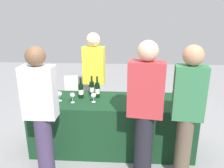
# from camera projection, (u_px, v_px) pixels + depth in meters

# --- Properties ---
(ground_plane) EXTENTS (12.00, 12.00, 0.00)m
(ground_plane) POSITION_uv_depth(u_px,v_px,m) (112.00, 147.00, 3.50)
(ground_plane) COLOR gray
(tasting_table) EXTENTS (2.34, 0.76, 0.79)m
(tasting_table) POSITION_uv_depth(u_px,v_px,m) (112.00, 124.00, 3.38)
(tasting_table) COLOR #14381E
(tasting_table) RESTS_ON ground_plane
(wine_bottle_0) EXTENTS (0.08, 0.08, 0.31)m
(wine_bottle_0) POSITION_uv_depth(u_px,v_px,m) (81.00, 91.00, 3.32)
(wine_bottle_0) COLOR black
(wine_bottle_0) RESTS_ON tasting_table
(wine_bottle_1) EXTENTS (0.07, 0.07, 0.31)m
(wine_bottle_1) POSITION_uv_depth(u_px,v_px,m) (92.00, 88.00, 3.43)
(wine_bottle_1) COLOR black
(wine_bottle_1) RESTS_ON tasting_table
(wine_bottle_2) EXTENTS (0.07, 0.07, 0.33)m
(wine_bottle_2) POSITION_uv_depth(u_px,v_px,m) (97.00, 90.00, 3.34)
(wine_bottle_2) COLOR black
(wine_bottle_2) RESTS_ON tasting_table
(wine_bottle_3) EXTENTS (0.08, 0.08, 0.30)m
(wine_bottle_3) POSITION_uv_depth(u_px,v_px,m) (142.00, 91.00, 3.31)
(wine_bottle_3) COLOR black
(wine_bottle_3) RESTS_ON tasting_table
(wine_bottle_4) EXTENTS (0.07, 0.07, 0.33)m
(wine_bottle_4) POSITION_uv_depth(u_px,v_px,m) (156.00, 90.00, 3.34)
(wine_bottle_4) COLOR black
(wine_bottle_4) RESTS_ON tasting_table
(wine_glass_0) EXTENTS (0.07, 0.07, 0.14)m
(wine_glass_0) POSITION_uv_depth(u_px,v_px,m) (59.00, 94.00, 3.21)
(wine_glass_0) COLOR silver
(wine_glass_0) RESTS_ON tasting_table
(wine_glass_1) EXTENTS (0.07, 0.07, 0.15)m
(wine_glass_1) POSITION_uv_depth(u_px,v_px,m) (72.00, 95.00, 3.15)
(wine_glass_1) COLOR silver
(wine_glass_1) RESTS_ON tasting_table
(wine_glass_2) EXTENTS (0.07, 0.07, 0.14)m
(wine_glass_2) POSITION_uv_depth(u_px,v_px,m) (93.00, 96.00, 3.16)
(wine_glass_2) COLOR silver
(wine_glass_2) RESTS_ON tasting_table
(wine_glass_3) EXTENTS (0.06, 0.06, 0.13)m
(wine_glass_3) POSITION_uv_depth(u_px,v_px,m) (137.00, 97.00, 3.15)
(wine_glass_3) COLOR silver
(wine_glass_3) RESTS_ON tasting_table
(server_pouring) EXTENTS (0.37, 0.23, 1.70)m
(server_pouring) POSITION_uv_depth(u_px,v_px,m) (94.00, 77.00, 3.84)
(server_pouring) COLOR #3F3351
(server_pouring) RESTS_ON ground_plane
(guest_0) EXTENTS (0.38, 0.22, 1.67)m
(guest_0) POSITION_uv_depth(u_px,v_px,m) (41.00, 110.00, 2.63)
(guest_0) COLOR #3F3351
(guest_0) RESTS_ON ground_plane
(guest_1) EXTENTS (0.44, 0.28, 1.73)m
(guest_1) POSITION_uv_depth(u_px,v_px,m) (145.00, 108.00, 2.61)
(guest_1) COLOR black
(guest_1) RESTS_ON ground_plane
(guest_2) EXTENTS (0.37, 0.24, 1.69)m
(guest_2) POSITION_uv_depth(u_px,v_px,m) (187.00, 110.00, 2.56)
(guest_2) COLOR brown
(guest_2) RESTS_ON ground_plane
(menu_board) EXTENTS (0.64, 0.09, 0.86)m
(menu_board) POSITION_uv_depth(u_px,v_px,m) (82.00, 97.00, 4.40)
(menu_board) COLOR white
(menu_board) RESTS_ON ground_plane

